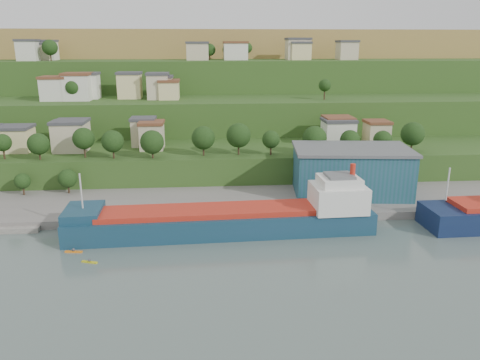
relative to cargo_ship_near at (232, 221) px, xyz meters
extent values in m
plane|color=#4B5B57|center=(-9.14, -9.97, -2.83)|extent=(500.00, 500.00, 0.00)
cube|color=slate|center=(10.86, 18.03, -2.83)|extent=(220.00, 26.00, 4.00)
cube|color=#284719|center=(-9.14, 46.03, -2.83)|extent=(260.00, 32.00, 20.00)
cube|color=#284719|center=(-9.14, 76.03, -2.83)|extent=(280.00, 32.00, 44.00)
cube|color=#284719|center=(-9.14, 106.03, -2.83)|extent=(300.00, 32.00, 70.00)
cube|color=olive|center=(-9.14, 180.03, -2.83)|extent=(360.00, 120.00, 96.00)
cube|color=beige|center=(-62.94, 45.65, 10.64)|extent=(9.03, 8.70, 6.94)
cube|color=#3F3F44|center=(-62.94, 45.65, 14.56)|extent=(9.63, 9.30, 0.90)
cube|color=beige|center=(-46.85, 48.71, 11.26)|extent=(9.32, 7.94, 8.18)
cube|color=#3F3F44|center=(-46.85, 48.71, 15.80)|extent=(9.92, 8.54, 0.90)
cube|color=beige|center=(-46.37, 43.71, 11.46)|extent=(9.66, 7.09, 8.57)
cube|color=#3F3F44|center=(-46.37, 43.71, 16.19)|extent=(10.26, 7.69, 0.90)
cube|color=beige|center=(-25.16, 50.65, 11.31)|extent=(7.30, 7.09, 8.29)
cube|color=#3F3F44|center=(-25.16, 50.65, 15.91)|extent=(7.90, 7.69, 0.90)
cube|color=beige|center=(-22.08, 45.81, 11.06)|extent=(7.07, 8.33, 7.78)
cube|color=brown|center=(-22.08, 45.81, 15.40)|extent=(7.67, 8.93, 0.90)
cube|color=silver|center=(37.42, 47.62, 10.93)|extent=(9.64, 8.48, 7.53)
cube|color=#3F3F44|center=(37.42, 47.62, 15.15)|extent=(10.24, 9.08, 0.90)
cube|color=beige|center=(37.95, 50.10, 11.13)|extent=(8.81, 8.85, 7.92)
cube|color=brown|center=(37.95, 50.10, 15.54)|extent=(9.41, 9.45, 0.90)
cube|color=beige|center=(50.82, 49.21, 10.47)|extent=(7.09, 7.88, 6.59)
cube|color=brown|center=(50.82, 49.21, 14.21)|extent=(7.69, 8.48, 0.90)
cube|color=silver|center=(-58.84, 75.51, 23.01)|extent=(8.93, 8.86, 7.68)
cube|color=brown|center=(-58.84, 75.51, 27.30)|extent=(9.53, 9.46, 0.90)
cube|color=silver|center=(-50.80, 75.37, 23.60)|extent=(9.17, 8.95, 8.86)
cube|color=brown|center=(-50.80, 75.37, 28.48)|extent=(9.77, 9.55, 0.90)
cube|color=silver|center=(-48.11, 80.42, 23.51)|extent=(7.16, 7.24, 8.68)
cube|color=#3F3F44|center=(-48.11, 80.42, 28.31)|extent=(7.76, 7.84, 0.90)
cube|color=beige|center=(-33.07, 79.74, 23.57)|extent=(8.36, 7.36, 8.80)
cube|color=#3F3F44|center=(-33.07, 79.74, 28.42)|extent=(8.96, 7.96, 0.90)
cube|color=beige|center=(-22.40, 76.83, 23.51)|extent=(7.45, 8.35, 8.67)
cube|color=#3F3F44|center=(-22.40, 76.83, 28.29)|extent=(8.05, 8.95, 0.90)
cube|color=beige|center=(-20.98, 78.73, 22.94)|extent=(7.34, 7.16, 7.54)
cube|color=#3F3F44|center=(-20.98, 78.73, 27.16)|extent=(7.94, 7.76, 0.90)
cube|color=beige|center=(-18.35, 76.10, 22.28)|extent=(7.04, 8.67, 6.22)
cube|color=brown|center=(-18.35, 76.10, 25.84)|extent=(7.64, 9.27, 0.90)
cube|color=silver|center=(-75.96, 102.24, 35.93)|extent=(7.73, 7.29, 7.52)
cube|color=#3F3F44|center=(-75.96, 102.24, 40.14)|extent=(8.33, 7.89, 0.90)
cube|color=beige|center=(-72.44, 108.67, 35.29)|extent=(7.25, 8.58, 6.24)
cube|color=#3F3F44|center=(-72.44, 108.67, 38.86)|extent=(7.85, 9.18, 0.90)
cube|color=silver|center=(-70.86, 110.10, 35.86)|extent=(7.04, 8.12, 7.37)
cube|color=#3F3F44|center=(-70.86, 110.10, 40.00)|extent=(7.64, 8.72, 0.90)
cube|color=beige|center=(-7.97, 103.72, 35.50)|extent=(9.06, 7.02, 6.65)
cube|color=#3F3F44|center=(-7.97, 103.72, 39.27)|extent=(9.66, 7.62, 0.90)
cube|color=silver|center=(8.12, 105.96, 35.57)|extent=(9.93, 7.81, 6.79)
cube|color=brown|center=(8.12, 105.96, 39.41)|extent=(10.53, 8.41, 0.90)
cube|color=beige|center=(35.06, 107.02, 36.30)|extent=(9.77, 8.69, 8.25)
cube|color=#3F3F44|center=(35.06, 107.02, 40.87)|extent=(10.37, 9.29, 0.90)
cube|color=beige|center=(35.83, 106.31, 35.51)|extent=(8.37, 8.62, 6.68)
cube|color=#3F3F44|center=(35.83, 106.31, 39.30)|extent=(8.97, 9.22, 0.90)
cube|color=beige|center=(56.28, 105.90, 35.79)|extent=(7.80, 8.59, 7.23)
cube|color=#3F3F44|center=(56.28, 105.90, 39.85)|extent=(8.40, 9.19, 0.90)
cylinder|color=#382619|center=(-62.80, 35.30, 8.87)|extent=(0.50, 0.50, 3.39)
sphere|color=black|center=(-62.80, 35.30, 11.93)|extent=(4.97, 4.97, 4.97)
cylinder|color=#382619|center=(-52.39, 33.68, 8.60)|extent=(0.50, 0.50, 2.87)
sphere|color=black|center=(-52.39, 33.68, 11.71)|extent=(6.07, 6.07, 6.07)
cylinder|color=#382619|center=(-40.26, 35.24, 9.13)|extent=(0.50, 0.50, 3.91)
sphere|color=black|center=(-40.26, 35.24, 12.79)|extent=(6.20, 6.20, 6.20)
cylinder|color=#382619|center=(-31.87, 33.73, 8.78)|extent=(0.50, 0.50, 3.23)
sphere|color=black|center=(-31.87, 33.73, 12.12)|extent=(6.28, 6.28, 6.28)
cylinder|color=#382619|center=(-20.73, 33.14, 8.59)|extent=(0.50, 0.50, 2.84)
sphere|color=black|center=(-20.73, 33.14, 11.87)|extent=(6.78, 6.78, 6.78)
cylinder|color=#382619|center=(-6.17, 35.33, 8.86)|extent=(0.50, 0.50, 3.38)
sphere|color=black|center=(-6.17, 35.33, 12.43)|extent=(6.81, 6.81, 6.81)
cylinder|color=#382619|center=(4.18, 35.84, 9.06)|extent=(0.50, 0.50, 3.77)
sphere|color=black|center=(4.18, 35.84, 12.92)|extent=(7.18, 7.18, 7.18)
cylinder|color=#382619|center=(13.62, 34.62, 8.78)|extent=(0.50, 0.50, 3.23)
sphere|color=black|center=(13.62, 34.62, 11.82)|extent=(5.17, 5.17, 5.17)
cylinder|color=#382619|center=(26.65, 34.75, 8.60)|extent=(0.50, 0.50, 2.86)
sphere|color=black|center=(26.65, 34.75, 12.00)|extent=(7.14, 7.14, 7.14)
cylinder|color=#382619|center=(36.81, 33.10, 8.61)|extent=(0.50, 0.50, 2.88)
sphere|color=black|center=(36.81, 33.10, 11.64)|extent=(5.78, 5.78, 5.78)
cylinder|color=#382619|center=(46.55, 32.70, 8.62)|extent=(0.50, 0.50, 2.89)
sphere|color=black|center=(46.55, 32.70, 11.57)|extent=(5.48, 5.48, 5.48)
cylinder|color=#382619|center=(56.77, 35.42, 8.97)|extent=(0.50, 0.50, 3.60)
sphere|color=black|center=(56.77, 35.42, 12.71)|extent=(7.06, 7.06, 7.06)
cylinder|color=#382619|center=(38.15, 70.29, 21.13)|extent=(0.50, 0.50, 3.92)
sphere|color=black|center=(38.15, 70.29, 24.31)|extent=(4.41, 4.41, 4.41)
cylinder|color=#382619|center=(13.66, 113.41, 33.99)|extent=(0.50, 0.50, 3.64)
sphere|color=black|center=(13.66, 113.41, 37.09)|extent=(4.66, 4.66, 4.66)
cylinder|color=#382619|center=(-51.80, 72.56, 20.81)|extent=(0.50, 0.50, 3.27)
sphere|color=black|center=(-51.80, 72.56, 24.02)|extent=(5.71, 5.71, 5.71)
cylinder|color=#382619|center=(-2.88, 107.59, 33.56)|extent=(0.50, 0.50, 2.78)
sphere|color=black|center=(-2.88, 107.59, 36.36)|extent=(5.14, 5.14, 5.14)
cylinder|color=#382619|center=(-67.02, 101.16, 33.94)|extent=(0.50, 0.50, 3.53)
sphere|color=black|center=(-67.02, 101.16, 37.40)|extent=(6.16, 6.16, 6.16)
cylinder|color=#382619|center=(5.13, 112.34, 33.65)|extent=(0.50, 0.50, 2.95)
sphere|color=black|center=(5.13, 112.34, 36.39)|extent=(4.60, 4.60, 4.60)
cube|color=#123846|center=(-2.28, 0.00, -1.35)|extent=(69.26, 13.40, 6.89)
cube|color=red|center=(-4.25, 0.00, 2.68)|extent=(51.48, 10.77, 1.18)
cube|color=#123846|center=(-32.79, 0.00, 3.08)|extent=(8.27, 11.11, 1.97)
cube|color=silver|center=(24.30, 0.00, 5.05)|extent=(12.17, 10.28, 5.91)
cube|color=silver|center=(24.30, 0.00, 8.98)|extent=(9.15, 8.20, 1.97)
cube|color=#595B5E|center=(24.30, 0.00, 10.26)|extent=(6.12, 6.12, 0.59)
cylinder|color=red|center=(27.25, 0.00, 11.44)|extent=(1.22, 1.22, 2.95)
cylinder|color=silver|center=(-32.79, 0.00, 8.00)|extent=(0.37, 0.37, 7.87)
cube|color=silver|center=(-29.84, 0.00, 0.91)|extent=(14.19, 11.63, 0.25)
cylinder|color=silver|center=(49.76, -0.32, 7.76)|extent=(0.37, 0.37, 7.80)
cube|color=#1D4F57|center=(33.80, 21.03, 5.17)|extent=(31.65, 20.91, 12.00)
cube|color=#595B5E|center=(33.80, 21.03, 11.57)|extent=(32.75, 22.01, 0.80)
cube|color=orange|center=(-33.37, -7.89, -2.69)|extent=(3.64, 1.09, 0.27)
sphere|color=#3F3F44|center=(-33.37, -7.89, -2.25)|extent=(0.63, 0.63, 0.63)
cube|color=gold|center=(-28.99, -13.00, -2.71)|extent=(3.32, 1.55, 0.25)
sphere|color=#3F3F44|center=(-28.99, -13.00, -2.29)|extent=(0.58, 0.58, 0.58)
camera|label=1|loc=(-5.77, -99.10, 38.66)|focal=35.00mm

